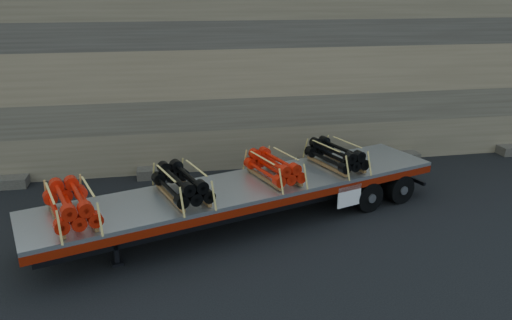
{
  "coord_description": "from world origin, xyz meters",
  "views": [
    {
      "loc": [
        -2.5,
        -13.09,
        6.65
      ],
      "look_at": [
        0.28,
        1.51,
        1.55
      ],
      "focal_mm": 35.0,
      "sensor_mm": 36.0,
      "label": 1
    }
  ],
  "objects_px": {
    "bundle_midfront": "(182,184)",
    "bundle_midrear": "(274,168)",
    "trailer": "(247,204)",
    "bundle_rear": "(336,156)",
    "bundle_front": "(71,205)"
  },
  "relations": [
    {
      "from": "bundle_midfront",
      "to": "bundle_midrear",
      "type": "bearing_deg",
      "value": 0.0
    },
    {
      "from": "trailer",
      "to": "bundle_midfront",
      "type": "xyz_separation_m",
      "value": [
        -1.9,
        -0.62,
        1.0
      ]
    },
    {
      "from": "bundle_midfront",
      "to": "bundle_rear",
      "type": "distance_m",
      "value": 5.22
    },
    {
      "from": "trailer",
      "to": "bundle_rear",
      "type": "distance_m",
      "value": 3.37
    },
    {
      "from": "trailer",
      "to": "bundle_midfront",
      "type": "bearing_deg",
      "value": 180.0
    },
    {
      "from": "trailer",
      "to": "bundle_front",
      "type": "xyz_separation_m",
      "value": [
        -4.65,
        -1.51,
        1.01
      ]
    },
    {
      "from": "bundle_front",
      "to": "bundle_rear",
      "type": "height_order",
      "value": "bundle_front"
    },
    {
      "from": "trailer",
      "to": "bundle_midfront",
      "type": "height_order",
      "value": "bundle_midfront"
    },
    {
      "from": "bundle_midfront",
      "to": "bundle_front",
      "type": "bearing_deg",
      "value": 180.0
    },
    {
      "from": "bundle_rear",
      "to": "bundle_midrear",
      "type": "bearing_deg",
      "value": 180.0
    },
    {
      "from": "bundle_front",
      "to": "bundle_rear",
      "type": "relative_size",
      "value": 1.05
    },
    {
      "from": "trailer",
      "to": "bundle_midrear",
      "type": "xyz_separation_m",
      "value": [
        0.87,
        0.28,
        0.98
      ]
    },
    {
      "from": "trailer",
      "to": "bundle_front",
      "type": "height_order",
      "value": "bundle_front"
    },
    {
      "from": "bundle_front",
      "to": "bundle_midrear",
      "type": "height_order",
      "value": "bundle_front"
    },
    {
      "from": "trailer",
      "to": "bundle_midrear",
      "type": "bearing_deg",
      "value": 0.0
    }
  ]
}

